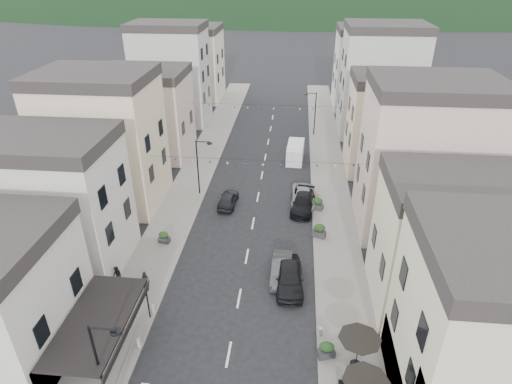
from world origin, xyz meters
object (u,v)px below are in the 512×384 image
at_px(parked_car_d, 303,203).
at_px(parked_car_e, 228,199).
at_px(parked_car_b, 281,269).
at_px(pedestrian_b, 117,276).
at_px(parked_car_a, 289,277).
at_px(parked_car_c, 303,196).
at_px(pedestrian_a, 145,281).
at_px(delivery_van, 295,151).

height_order(parked_car_d, parked_car_e, parked_car_d).
xyz_separation_m(parked_car_b, pedestrian_b, (-12.13, -2.14, 0.19)).
height_order(parked_car_a, parked_car_c, parked_car_a).
bearing_deg(pedestrian_a, pedestrian_b, 165.62).
distance_m(parked_car_c, pedestrian_a, 18.27).
height_order(parked_car_b, pedestrian_b, pedestrian_b).
distance_m(parked_car_a, pedestrian_b, 12.82).
distance_m(parked_car_a, delivery_van, 22.87).
distance_m(parked_car_b, parked_car_c, 11.76).
bearing_deg(pedestrian_b, parked_car_e, 107.55).
bearing_deg(pedestrian_b, parked_car_b, 54.67).
bearing_deg(pedestrian_a, parked_car_e, 68.04).
distance_m(parked_car_b, parked_car_d, 10.41).
relative_size(delivery_van, pedestrian_b, 3.11).
xyz_separation_m(parked_car_a, pedestrian_a, (-10.48, -1.55, 0.09)).
height_order(parked_car_b, parked_car_c, parked_car_b).
relative_size(pedestrian_a, pedestrian_b, 1.03).
bearing_deg(parked_car_d, pedestrian_a, -124.57).
relative_size(parked_car_c, delivery_van, 1.02).
bearing_deg(parked_car_d, parked_car_a, -87.86).
relative_size(parked_car_c, pedestrian_b, 3.16).
bearing_deg(delivery_van, parked_car_a, -86.97).
bearing_deg(parked_car_e, pedestrian_b, 65.92).
distance_m(parked_car_a, parked_car_e, 13.03).
bearing_deg(parked_car_c, pedestrian_b, -135.46).
distance_m(delivery_van, pedestrian_a, 26.61).
relative_size(parked_car_a, pedestrian_b, 3.16).
bearing_deg(parked_car_c, parked_car_e, -170.57).
distance_m(parked_car_a, pedestrian_a, 10.60).
bearing_deg(parked_car_e, parked_car_c, -167.11).
distance_m(parked_car_c, parked_car_d, 1.37).
distance_m(parked_car_b, pedestrian_b, 12.32).
height_order(parked_car_c, parked_car_e, parked_car_c).
bearing_deg(delivery_van, parked_car_e, -116.04).
distance_m(parked_car_e, delivery_van, 13.21).
relative_size(parked_car_c, parked_car_d, 0.99).
bearing_deg(parked_car_e, delivery_van, -116.25).
relative_size(parked_car_c, parked_car_e, 1.23).
distance_m(delivery_van, pedestrian_b, 27.24).
bearing_deg(parked_car_e, parked_car_a, 122.32).
xyz_separation_m(parked_car_c, delivery_van, (-0.94, 10.23, 0.43)).
height_order(parked_car_a, pedestrian_a, pedestrian_a).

